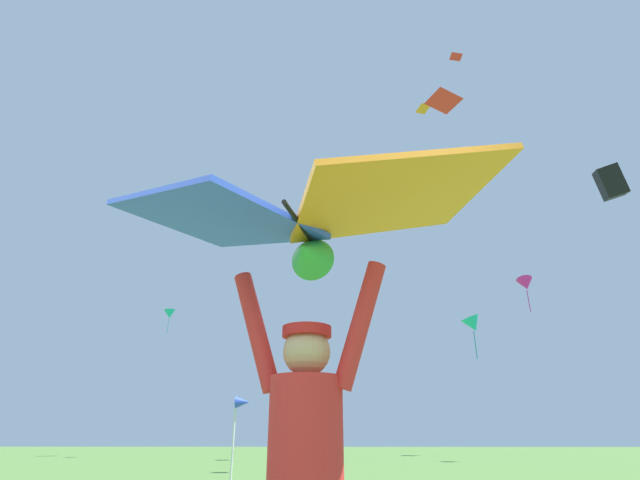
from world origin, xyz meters
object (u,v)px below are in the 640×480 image
at_px(distant_kite_orange_mid_right, 423,108).
at_px(distant_kite_red_high_right, 456,56).
at_px(distant_kite_teal_mid_left, 473,324).
at_px(distant_kite_red_low_left, 444,100).
at_px(distant_kite_teal_overhead_distant, 170,314).
at_px(distant_kite_magenta_low_right, 526,284).
at_px(distant_kite_white_high_left, 223,202).
at_px(distant_kite_black_far_center, 611,182).
at_px(marker_flag, 241,409).
at_px(held_stunt_kite, 303,218).

distance_m(distant_kite_orange_mid_right, distant_kite_red_high_right, 9.91).
distance_m(distant_kite_teal_mid_left, distant_kite_red_low_left, 23.74).
height_order(distant_kite_teal_mid_left, distant_kite_teal_overhead_distant, distant_kite_teal_mid_left).
relative_size(distant_kite_magenta_low_right, distant_kite_white_high_left, 1.69).
bearing_deg(distant_kite_black_far_center, distant_kite_teal_overhead_distant, 135.04).
bearing_deg(distant_kite_magenta_low_right, distant_kite_orange_mid_right, 165.21).
height_order(distant_kite_teal_mid_left, distant_kite_white_high_left, distant_kite_white_high_left).
relative_size(distant_kite_teal_mid_left, marker_flag, 1.70).
height_order(held_stunt_kite, distant_kite_red_high_right, distant_kite_red_high_right).
height_order(distant_kite_red_high_right, distant_kite_magenta_low_right, distant_kite_red_high_right).
distance_m(distant_kite_magenta_low_right, distant_kite_black_far_center, 13.94).
height_order(distant_kite_red_low_left, distant_kite_magenta_low_right, distant_kite_red_low_left).
relative_size(distant_kite_orange_mid_right, distant_kite_teal_overhead_distant, 0.67).
bearing_deg(marker_flag, distant_kite_magenta_low_right, 49.59).
height_order(distant_kite_magenta_low_right, distant_kite_black_far_center, distant_kite_magenta_low_right).
bearing_deg(distant_kite_teal_overhead_distant, held_stunt_kite, -68.98).
xyz_separation_m(distant_kite_white_high_left, marker_flag, (6.42, -21.29, -16.02)).
bearing_deg(distant_kite_red_low_left, marker_flag, -177.37).
bearing_deg(distant_kite_teal_mid_left, marker_flag, -117.43).
relative_size(held_stunt_kite, distant_kite_teal_overhead_distant, 1.32).
xyz_separation_m(distant_kite_black_far_center, marker_flag, (-9.54, -1.29, -5.89)).
distance_m(distant_kite_teal_mid_left, distant_kite_white_high_left, 20.54).
relative_size(distant_kite_teal_overhead_distant, distant_kite_white_high_left, 1.32).
height_order(distant_kite_orange_mid_right, distant_kite_teal_mid_left, distant_kite_orange_mid_right).
xyz_separation_m(distant_kite_red_low_left, distant_kite_white_high_left, (-11.39, 21.06, 8.10)).
bearing_deg(marker_flag, distant_kite_orange_mid_right, 62.58).
distance_m(distant_kite_teal_mid_left, distant_kite_magenta_low_right, 8.14).
distance_m(held_stunt_kite, distant_kite_white_high_left, 33.91).
xyz_separation_m(held_stunt_kite, distant_kite_orange_mid_right, (6.57, 23.71, 19.80)).
bearing_deg(distant_kite_teal_overhead_distant, distant_kite_white_high_left, 35.69).
distance_m(distant_kite_white_high_left, marker_flag, 27.41).
xyz_separation_m(distant_kite_teal_mid_left, distant_kite_black_far_center, (-2.36, -21.63, -0.97)).
relative_size(held_stunt_kite, distant_kite_red_low_left, 2.13).
distance_m(distant_kite_red_high_right, marker_flag, 19.27).
distance_m(distant_kite_orange_mid_right, distant_kite_teal_overhead_distant, 22.02).
bearing_deg(distant_kite_black_far_center, marker_flag, -172.30).
height_order(held_stunt_kite, distant_kite_black_far_center, distant_kite_black_far_center).
height_order(distant_kite_red_high_right, marker_flag, distant_kite_red_high_right).
bearing_deg(distant_kite_white_high_left, distant_kite_teal_mid_left, 5.07).
relative_size(distant_kite_orange_mid_right, distant_kite_red_low_left, 1.08).
height_order(distant_kite_magenta_low_right, marker_flag, distant_kite_magenta_low_right).
relative_size(distant_kite_red_low_left, distant_kite_magenta_low_right, 0.48).
distance_m(distant_kite_red_high_right, distant_kite_magenta_low_right, 12.73).
distance_m(distant_kite_red_high_right, distant_kite_white_high_left, 20.24).
relative_size(distant_kite_red_high_right, marker_flag, 0.39).
distance_m(distant_kite_red_high_right, distant_kite_teal_overhead_distant, 22.85).
height_order(distant_kite_teal_mid_left, marker_flag, distant_kite_teal_mid_left).
relative_size(distant_kite_magenta_low_right, distant_kite_black_far_center, 1.91).
xyz_separation_m(distant_kite_teal_mid_left, distant_kite_red_low_left, (-6.92, -22.69, 1.06)).
bearing_deg(distant_kite_black_far_center, distant_kite_teal_mid_left, 83.78).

